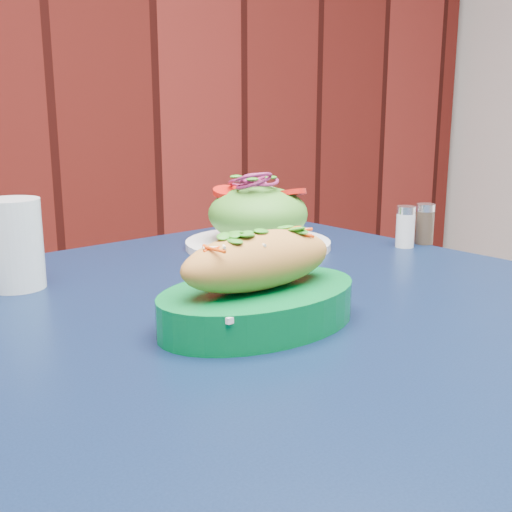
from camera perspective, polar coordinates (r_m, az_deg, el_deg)
cafe_table at (r=0.80m, az=0.78°, el=-9.75°), size 0.89×0.89×0.75m
banh_mi_basket at (r=0.67m, az=0.24°, el=-2.77°), size 0.24×0.17×0.11m
salad_plate at (r=1.02m, az=0.17°, el=3.33°), size 0.23×0.23×0.12m
water_glass at (r=0.85m, az=-20.69°, el=1.00°), size 0.07×0.07×0.11m
salt_shaker at (r=1.06m, az=13.14°, el=2.55°), size 0.03×0.03×0.07m
pepper_shaker at (r=1.09m, az=14.77°, el=2.78°), size 0.03×0.03×0.07m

